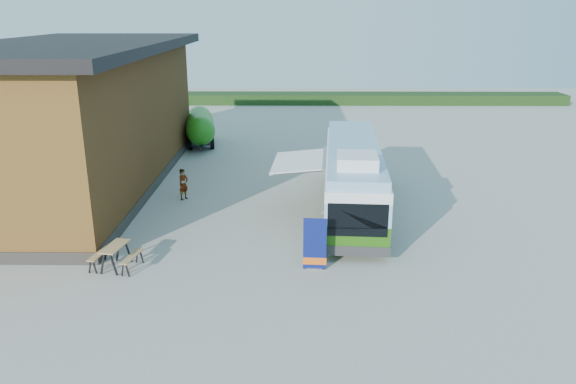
{
  "coord_description": "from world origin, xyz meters",
  "views": [
    {
      "loc": [
        0.74,
        -18.88,
        8.98
      ],
      "look_at": [
        0.53,
        4.49,
        1.4
      ],
      "focal_mm": 35.0,
      "sensor_mm": 36.0,
      "label": 1
    }
  ],
  "objects_px": {
    "person_b": "(327,212)",
    "bus": "(353,175)",
    "banner": "(315,249)",
    "person_a": "(183,184)",
    "slurry_tanker": "(200,126)",
    "picnic_table": "(115,251)"
  },
  "relations": [
    {
      "from": "bus",
      "to": "banner",
      "type": "xyz_separation_m",
      "value": [
        -1.97,
        -6.28,
        -0.93
      ]
    },
    {
      "from": "person_b",
      "to": "slurry_tanker",
      "type": "height_order",
      "value": "slurry_tanker"
    },
    {
      "from": "banner",
      "to": "picnic_table",
      "type": "distance_m",
      "value": 7.24
    },
    {
      "from": "person_a",
      "to": "slurry_tanker",
      "type": "bearing_deg",
      "value": 40.92
    },
    {
      "from": "person_b",
      "to": "banner",
      "type": "bearing_deg",
      "value": 28.11
    },
    {
      "from": "bus",
      "to": "person_b",
      "type": "height_order",
      "value": "bus"
    },
    {
      "from": "banner",
      "to": "person_b",
      "type": "xyz_separation_m",
      "value": [
        0.66,
        3.62,
        0.07
      ]
    },
    {
      "from": "picnic_table",
      "to": "person_a",
      "type": "xyz_separation_m",
      "value": [
        1.01,
        7.87,
        0.12
      ]
    },
    {
      "from": "person_a",
      "to": "slurry_tanker",
      "type": "xyz_separation_m",
      "value": [
        -1.01,
        11.82,
        0.58
      ]
    },
    {
      "from": "banner",
      "to": "picnic_table",
      "type": "relative_size",
      "value": 1.11
    },
    {
      "from": "bus",
      "to": "person_a",
      "type": "relative_size",
      "value": 7.68
    },
    {
      "from": "bus",
      "to": "person_a",
      "type": "distance_m",
      "value": 8.4
    },
    {
      "from": "bus",
      "to": "banner",
      "type": "relative_size",
      "value": 6.07
    },
    {
      "from": "bus",
      "to": "picnic_table",
      "type": "xyz_separation_m",
      "value": [
        -9.21,
        -6.26,
        -1.08
      ]
    },
    {
      "from": "person_a",
      "to": "person_b",
      "type": "height_order",
      "value": "person_b"
    },
    {
      "from": "person_b",
      "to": "slurry_tanker",
      "type": "xyz_separation_m",
      "value": [
        -7.9,
        16.09,
        0.48
      ]
    },
    {
      "from": "person_b",
      "to": "bus",
      "type": "bearing_deg",
      "value": -167.68
    },
    {
      "from": "picnic_table",
      "to": "slurry_tanker",
      "type": "distance_m",
      "value": 19.7
    },
    {
      "from": "person_a",
      "to": "person_b",
      "type": "relative_size",
      "value": 0.89
    },
    {
      "from": "picnic_table",
      "to": "slurry_tanker",
      "type": "relative_size",
      "value": 0.28
    },
    {
      "from": "banner",
      "to": "slurry_tanker",
      "type": "relative_size",
      "value": 0.31
    },
    {
      "from": "bus",
      "to": "picnic_table",
      "type": "relative_size",
      "value": 6.74
    }
  ]
}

